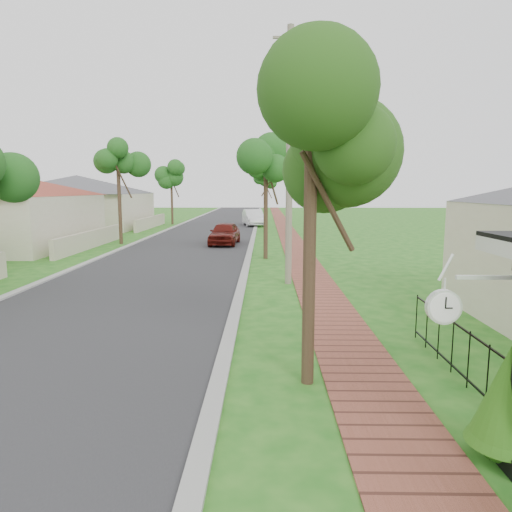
% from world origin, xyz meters
% --- Properties ---
extents(ground, '(160.00, 160.00, 0.00)m').
position_xyz_m(ground, '(0.00, 0.00, 0.00)').
color(ground, '#1D6217').
rests_on(ground, ground).
extents(road, '(7.00, 120.00, 0.02)m').
position_xyz_m(road, '(-3.00, 20.00, 0.00)').
color(road, '#28282B').
rests_on(road, ground).
extents(kerb_right, '(0.30, 120.00, 0.10)m').
position_xyz_m(kerb_right, '(0.65, 20.00, 0.00)').
color(kerb_right, '#9E9E99').
rests_on(kerb_right, ground).
extents(kerb_left, '(0.30, 120.00, 0.10)m').
position_xyz_m(kerb_left, '(-6.65, 20.00, 0.00)').
color(kerb_left, '#9E9E99').
rests_on(kerb_left, ground).
extents(sidewalk, '(1.50, 120.00, 0.03)m').
position_xyz_m(sidewalk, '(3.25, 20.00, 0.00)').
color(sidewalk, brown).
rests_on(sidewalk, ground).
extents(picket_fence, '(0.03, 8.02, 1.00)m').
position_xyz_m(picket_fence, '(4.90, -0.00, 0.53)').
color(picket_fence, black).
rests_on(picket_fence, ground).
extents(street_trees, '(10.70, 37.65, 5.89)m').
position_xyz_m(street_trees, '(-2.87, 26.84, 4.54)').
color(street_trees, '#382619').
rests_on(street_trees, ground).
extents(far_house_grey, '(15.56, 15.56, 4.60)m').
position_xyz_m(far_house_grey, '(-14.97, 34.00, 2.34)').
color(far_house_grey, beige).
rests_on(far_house_grey, ground).
extents(parked_car_red, '(1.88, 4.12, 1.37)m').
position_xyz_m(parked_car_red, '(-1.00, 21.70, 0.69)').
color(parked_car_red, '#5C130D').
rests_on(parked_car_red, ground).
extents(parked_car_white, '(2.36, 4.79, 1.51)m').
position_xyz_m(parked_car_white, '(0.40, 36.41, 0.75)').
color(parked_car_white, white).
rests_on(parked_car_white, ground).
extents(near_tree, '(1.98, 1.98, 5.07)m').
position_xyz_m(near_tree, '(2.20, 1.50, 4.03)').
color(near_tree, '#382619').
rests_on(near_tree, ground).
extents(utility_pole, '(1.20, 0.24, 8.78)m').
position_xyz_m(utility_pole, '(2.30, 10.00, 4.45)').
color(utility_pole, gray).
rests_on(utility_pole, ground).
extents(station_clock, '(1.06, 0.13, 0.61)m').
position_xyz_m(station_clock, '(3.69, -0.60, 1.95)').
color(station_clock, white).
rests_on(station_clock, ground).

